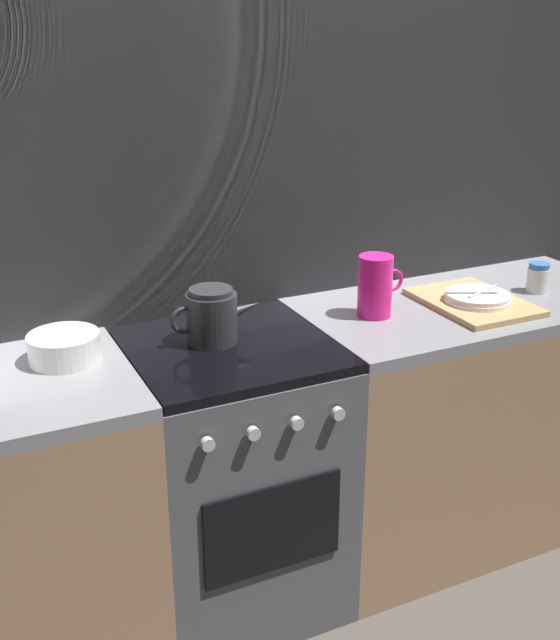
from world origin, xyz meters
The scene contains 9 objects.
ground_plane centered at (0.00, 0.00, 0.00)m, with size 8.00×8.00×0.00m, color #47423D.
back_wall centered at (0.00, 0.32, 1.20)m, with size 3.60×0.05×2.40m.
stove_unit centered at (0.00, 0.00, 0.45)m, with size 0.60×0.63×0.90m.
counter_right centered at (0.90, 0.00, 0.45)m, with size 1.20×0.60×0.90m.
kettle centered at (-0.03, 0.04, 0.98)m, with size 0.28×0.15×0.17m.
mixing_bowl centered at (-0.46, 0.09, 0.94)m, with size 0.20×0.20×0.08m, color silver.
pitcher centered at (0.51, 0.02, 1.00)m, with size 0.16×0.11×0.20m.
dish_pile centered at (0.87, -0.04, 0.92)m, with size 0.30×0.40×0.06m.
spice_jar centered at (1.15, -0.02, 0.95)m, with size 0.08×0.08×0.10m.
Camera 1 is at (-0.77, -1.97, 1.80)m, focal length 43.62 mm.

